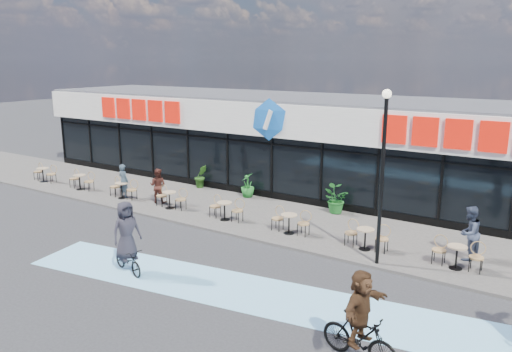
# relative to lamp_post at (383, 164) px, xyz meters

# --- Properties ---
(ground) EXTENTS (120.00, 120.00, 0.00)m
(ground) POSITION_rel_lamp_post_xyz_m (-6.71, -2.30, -3.34)
(ground) COLOR #28282B
(ground) RESTS_ON ground
(sidewalk) EXTENTS (44.00, 5.00, 0.10)m
(sidewalk) POSITION_rel_lamp_post_xyz_m (-6.71, 2.20, -3.29)
(sidewalk) COLOR #5B5750
(sidewalk) RESTS_ON ground
(bike_lane) EXTENTS (14.17, 4.13, 0.01)m
(bike_lane) POSITION_rel_lamp_post_xyz_m (-2.71, -3.80, -3.33)
(bike_lane) COLOR #7DC5ED
(bike_lane) RESTS_ON ground
(building) EXTENTS (30.60, 6.57, 4.75)m
(building) POSITION_rel_lamp_post_xyz_m (-6.71, 7.63, -1.00)
(building) COLOR black
(building) RESTS_ON ground
(lamp_post) EXTENTS (0.28, 0.28, 5.49)m
(lamp_post) POSITION_rel_lamp_post_xyz_m (0.00, 0.00, 0.00)
(lamp_post) COLOR black
(lamp_post) RESTS_ON sidewalk
(bistro_set_0) EXTENTS (1.54, 0.62, 0.90)m
(bistro_set_0) POSITION_rel_lamp_post_xyz_m (-18.49, 1.00, -2.78)
(bistro_set_0) COLOR tan
(bistro_set_0) RESTS_ON sidewalk
(bistro_set_1) EXTENTS (1.54, 0.62, 0.90)m
(bistro_set_1) POSITION_rel_lamp_post_xyz_m (-15.53, 1.00, -2.78)
(bistro_set_1) COLOR tan
(bistro_set_1) RESTS_ON sidewalk
(bistro_set_2) EXTENTS (1.54, 0.62, 0.90)m
(bistro_set_2) POSITION_rel_lamp_post_xyz_m (-12.57, 1.00, -2.78)
(bistro_set_2) COLOR tan
(bistro_set_2) RESTS_ON sidewalk
(bistro_set_3) EXTENTS (1.54, 0.62, 0.90)m
(bistro_set_3) POSITION_rel_lamp_post_xyz_m (-9.62, 1.00, -2.78)
(bistro_set_3) COLOR tan
(bistro_set_3) RESTS_ON sidewalk
(bistro_set_4) EXTENTS (1.54, 0.62, 0.90)m
(bistro_set_4) POSITION_rel_lamp_post_xyz_m (-6.66, 1.00, -2.78)
(bistro_set_4) COLOR tan
(bistro_set_4) RESTS_ON sidewalk
(bistro_set_5) EXTENTS (1.54, 0.62, 0.90)m
(bistro_set_5) POSITION_rel_lamp_post_xyz_m (-3.71, 1.00, -2.78)
(bistro_set_5) COLOR tan
(bistro_set_5) RESTS_ON sidewalk
(bistro_set_6) EXTENTS (1.54, 0.62, 0.90)m
(bistro_set_6) POSITION_rel_lamp_post_xyz_m (-0.75, 1.00, -2.78)
(bistro_set_6) COLOR tan
(bistro_set_6) RESTS_ON sidewalk
(bistro_set_7) EXTENTS (1.54, 0.62, 0.90)m
(bistro_set_7) POSITION_rel_lamp_post_xyz_m (2.21, 1.00, -2.78)
(bistro_set_7) COLOR tan
(bistro_set_7) RESTS_ON sidewalk
(potted_plant_left) EXTENTS (0.79, 0.82, 1.16)m
(potted_plant_left) POSITION_rel_lamp_post_xyz_m (-10.71, 4.45, -2.66)
(potted_plant_left) COLOR #224B15
(potted_plant_left) RESTS_ON sidewalk
(potted_plant_mid) EXTENTS (0.86, 0.86, 1.15)m
(potted_plant_mid) POSITION_rel_lamp_post_xyz_m (-7.76, 4.26, -2.66)
(potted_plant_mid) COLOR #1B6020
(potted_plant_mid) RESTS_ON sidewalk
(potted_plant_right) EXTENTS (1.10, 0.97, 1.17)m
(potted_plant_right) POSITION_rel_lamp_post_xyz_m (-3.31, 4.16, -2.65)
(potted_plant_right) COLOR #1B6020
(potted_plant_right) RESTS_ON sidewalk
(patron_left) EXTENTS (0.62, 0.45, 1.58)m
(patron_left) POSITION_rel_lamp_post_xyz_m (-12.60, 1.09, -2.45)
(patron_left) COLOR #2F3E4A
(patron_left) RESTS_ON sidewalk
(patron_right) EXTENTS (0.92, 0.82, 1.58)m
(patron_right) POSITION_rel_lamp_post_xyz_m (-10.64, 1.30, -2.45)
(patron_right) COLOR #3D1B16
(patron_right) RESTS_ON sidewalk
(pedestrian_a) EXTENTS (0.93, 1.05, 1.79)m
(pedestrian_a) POSITION_rel_lamp_post_xyz_m (2.35, 1.89, -2.34)
(pedestrian_a) COLOR #31394D
(pedestrian_a) RESTS_ON sidewalk
(cyclist_a) EXTENTS (1.92, 1.62, 2.13)m
(cyclist_a) POSITION_rel_lamp_post_xyz_m (1.39, -5.18, -2.38)
(cyclist_a) COLOR black
(cyclist_a) RESTS_ON ground
(cyclist_c) EXTENTS (1.63, 1.03, 2.29)m
(cyclist_c) POSITION_rel_lamp_post_xyz_m (-6.32, -4.61, -2.36)
(cyclist_c) COLOR black
(cyclist_c) RESTS_ON ground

